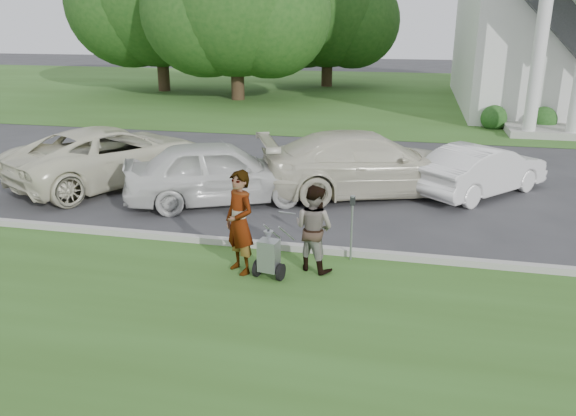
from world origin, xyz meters
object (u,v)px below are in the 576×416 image
(parking_meter_near, at_px, (352,220))
(car_c, at_px, (367,163))
(person_right, at_px, (314,229))
(person_left, at_px, (240,223))
(tree_left, at_px, (235,7))
(car_a, at_px, (113,155))
(car_b, at_px, (219,172))
(car_d, at_px, (482,170))
(tree_back, at_px, (328,15))
(striping_cart, at_px, (269,256))

(parking_meter_near, bearing_deg, car_c, 91.32)
(person_right, bearing_deg, person_left, 41.07)
(tree_left, xyz_separation_m, parking_meter_near, (9.11, -21.65, -4.28))
(parking_meter_near, bearing_deg, person_right, -138.11)
(person_right, height_order, car_a, person_right)
(person_right, bearing_deg, car_b, -25.05)
(car_b, relative_size, car_d, 1.16)
(tree_left, relative_size, car_a, 1.82)
(person_right, relative_size, parking_meter_near, 1.24)
(tree_back, xyz_separation_m, car_a, (-2.19, -25.59, -3.92))
(tree_left, distance_m, tree_back, 8.95)
(person_left, xyz_separation_m, car_d, (4.84, 6.15, -0.30))
(car_d, bearing_deg, tree_back, -30.63)
(tree_left, relative_size, person_right, 6.48)
(person_left, bearing_deg, striping_cart, 25.11)
(parking_meter_near, height_order, car_d, car_d)
(parking_meter_near, bearing_deg, tree_left, 112.81)
(striping_cart, xyz_separation_m, person_left, (-0.58, 0.14, 0.54))
(striping_cart, relative_size, car_d, 0.27)
(person_left, xyz_separation_m, car_a, (-5.35, 5.03, -0.16))
(tree_left, xyz_separation_m, person_right, (8.47, -22.22, -4.29))
(person_left, bearing_deg, car_c, 109.91)
(tree_left, height_order, striping_cart, tree_left)
(tree_left, bearing_deg, car_b, -73.88)
(tree_back, xyz_separation_m, car_d, (8.00, -24.47, -4.05))
(tree_left, relative_size, person_left, 5.49)
(tree_left, relative_size, car_d, 2.60)
(tree_left, bearing_deg, parking_meter_near, -67.19)
(person_right, xyz_separation_m, car_c, (0.54, 5.11, 0.02))
(striping_cart, bearing_deg, car_d, 65.06)
(person_left, bearing_deg, tree_back, 134.23)
(car_b, bearing_deg, tree_back, -21.80)
(car_a, distance_m, car_b, 3.76)
(parking_meter_near, bearing_deg, car_b, 141.46)
(tree_left, xyz_separation_m, car_c, (9.00, -17.11, -4.28))
(tree_left, relative_size, striping_cart, 9.50)
(person_left, height_order, person_right, person_left)
(tree_back, distance_m, person_left, 31.01)
(parking_meter_near, xyz_separation_m, car_d, (2.90, 5.17, -0.16))
(car_a, relative_size, car_d, 1.43)
(person_right, bearing_deg, car_c, -72.02)
(tree_left, height_order, car_b, tree_left)
(tree_left, distance_m, car_d, 20.86)
(parking_meter_near, distance_m, car_c, 4.54)
(car_b, xyz_separation_m, car_d, (6.60, 2.23, -0.14))
(tree_back, height_order, car_b, tree_back)
(striping_cart, distance_m, car_d, 7.59)
(car_a, height_order, car_d, car_a)
(car_b, bearing_deg, car_c, -90.94)
(tree_left, height_order, parking_meter_near, tree_left)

